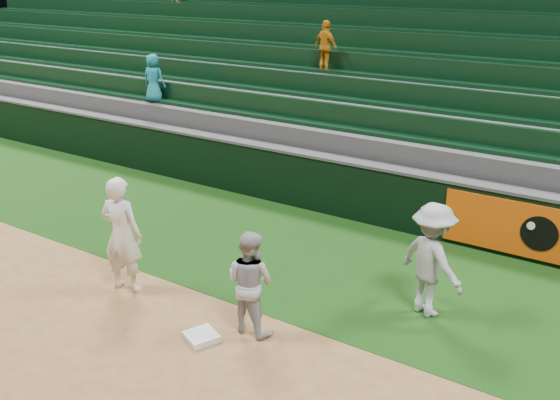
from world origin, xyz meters
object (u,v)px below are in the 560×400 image
Objects in this scene: first_baseman at (122,234)px; baserunner at (250,282)px; base_coach at (432,260)px; first_base at (201,337)px.

baserunner is at bearing 170.32° from first_baseman.
base_coach is at bearing -168.08° from first_baseman.
baserunner is 0.88× the size of base_coach.
first_baseman is (-2.02, 0.48, 0.92)m from first_base.
baserunner is (0.43, 0.60, 0.73)m from first_base.
first_baseman is at bearing 4.38° from baserunner.
first_baseman is at bearing 166.53° from first_base.
baserunner reaches higher than first_base.
base_coach reaches higher than first_base.
base_coach is (2.38, 2.48, 0.84)m from first_base.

